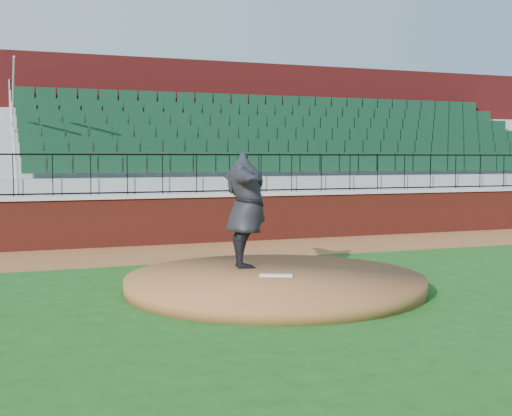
{
  "coord_description": "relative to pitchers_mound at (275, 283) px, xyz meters",
  "views": [
    {
      "loc": [
        -4.46,
        -10.21,
        2.21
      ],
      "look_at": [
        0.0,
        1.5,
        1.3
      ],
      "focal_mm": 48.34,
      "sensor_mm": 36.0,
      "label": 1
    }
  ],
  "objects": [
    {
      "name": "seating_stands",
      "position": [
        0.1,
        9.38,
        2.18
      ],
      "size": [
        34.0,
        5.1,
        4.6
      ],
      "primitive_type": null,
      "color": "gray",
      "rests_on": "ground"
    },
    {
      "name": "field_wall",
      "position": [
        0.1,
        6.66,
        0.47
      ],
      "size": [
        34.0,
        0.35,
        1.2
      ],
      "primitive_type": "cube",
      "color": "maroon",
      "rests_on": "ground"
    },
    {
      "name": "pitching_rubber",
      "position": [
        -0.03,
        -0.12,
        0.14
      ],
      "size": [
        0.55,
        0.36,
        0.04
      ],
      "primitive_type": "cube",
      "rotation": [
        0.0,
        0.0,
        -0.44
      ],
      "color": "silver",
      "rests_on": "pitchers_mound"
    },
    {
      "name": "pitcher",
      "position": [
        -0.17,
        0.95,
        1.16
      ],
      "size": [
        1.08,
        2.62,
        2.07
      ],
      "primitive_type": "imported",
      "rotation": [
        0.0,
        0.0,
        1.42
      ],
      "color": "black",
      "rests_on": "pitchers_mound"
    },
    {
      "name": "warning_track",
      "position": [
        0.1,
        5.06,
        -0.12
      ],
      "size": [
        34.0,
        3.2,
        0.01
      ],
      "primitive_type": "cube",
      "color": "brown",
      "rests_on": "ground"
    },
    {
      "name": "wall_railing",
      "position": [
        0.1,
        6.66,
        1.67
      ],
      "size": [
        34.0,
        0.05,
        1.0
      ],
      "primitive_type": null,
      "color": "black",
      "rests_on": "wall_cap"
    },
    {
      "name": "pitchers_mound",
      "position": [
        0.0,
        0.0,
        0.0
      ],
      "size": [
        5.0,
        5.0,
        0.25
      ],
      "primitive_type": "cylinder",
      "color": "brown",
      "rests_on": "ground"
    },
    {
      "name": "concourse_wall",
      "position": [
        0.1,
        12.18,
        2.62
      ],
      "size": [
        34.0,
        0.5,
        5.5
      ],
      "primitive_type": "cube",
      "color": "maroon",
      "rests_on": "ground"
    },
    {
      "name": "wall_cap",
      "position": [
        0.1,
        6.66,
        1.12
      ],
      "size": [
        34.0,
        0.45,
        0.1
      ],
      "primitive_type": "cube",
      "color": "#B7B7B7",
      "rests_on": "field_wall"
    },
    {
      "name": "ground",
      "position": [
        0.1,
        -0.34,
        -0.12
      ],
      "size": [
        90.0,
        90.0,
        0.0
      ],
      "primitive_type": "plane",
      "color": "#164C15",
      "rests_on": "ground"
    }
  ]
}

